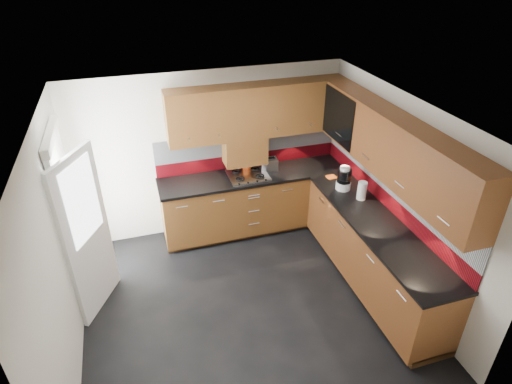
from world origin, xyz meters
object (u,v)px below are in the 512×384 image
object	(u,v)px
toaster	(269,164)
utensil_pot	(247,163)
gas_hob	(248,175)
food_processor	(344,179)

from	to	relation	value
toaster	utensil_pot	bearing A→B (deg)	159.98
gas_hob	utensil_pot	xyz separation A→B (m)	(0.04, 0.21, 0.08)
utensil_pot	toaster	size ratio (longest dim) A/B	1.66
gas_hob	utensil_pot	distance (m)	0.22
toaster	food_processor	bearing A→B (deg)	-46.44
toaster	food_processor	size ratio (longest dim) A/B	0.78
gas_hob	food_processor	xyz separation A→B (m)	(1.12, -0.72, 0.14)
gas_hob	utensil_pot	world-z (taller)	utensil_pot
utensil_pot	toaster	bearing A→B (deg)	-20.02
gas_hob	food_processor	world-z (taller)	food_processor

